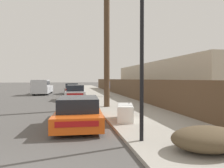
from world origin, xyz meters
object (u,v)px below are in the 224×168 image
(parked_sports_car_red, at_px, (79,112))
(utility_pole, at_px, (107,36))
(pedestrian, at_px, (108,87))
(discarded_fridge, at_px, (125,112))
(brush_pile, at_px, (207,139))
(pickup_truck, at_px, (42,87))
(car_parked_far, at_px, (72,89))
(car_parked_mid, at_px, (76,93))
(street_lamp, at_px, (142,44))

(parked_sports_car_red, distance_m, utility_pole, 6.53)
(parked_sports_car_red, xyz_separation_m, pedestrian, (3.62, 12.35, 0.49))
(discarded_fridge, height_order, brush_pile, discarded_fridge)
(parked_sports_car_red, relative_size, pickup_truck, 0.86)
(utility_pole, bearing_deg, brush_pile, -82.82)
(brush_pile, bearing_deg, discarded_fridge, 104.05)
(parked_sports_car_red, bearing_deg, car_parked_far, 94.31)
(car_parked_mid, distance_m, brush_pile, 15.11)
(street_lamp, bearing_deg, pedestrian, 83.09)
(parked_sports_car_red, height_order, car_parked_mid, car_parked_mid)
(pickup_truck, height_order, street_lamp, street_lamp)
(street_lamp, xyz_separation_m, brush_pile, (1.37, -1.16, -2.61))
(car_parked_far, relative_size, utility_pole, 0.49)
(discarded_fridge, xyz_separation_m, street_lamp, (-0.32, -3.01, 2.58))
(utility_pole, bearing_deg, street_lamp, -92.13)
(street_lamp, bearing_deg, car_parked_mid, 96.88)
(car_parked_far, relative_size, street_lamp, 0.91)
(pedestrian, bearing_deg, parked_sports_car_red, -106.34)
(car_parked_far, xyz_separation_m, pickup_truck, (-3.75, -0.47, 0.27))
(pedestrian, bearing_deg, brush_pile, -91.72)
(car_parked_far, bearing_deg, car_parked_mid, -85.29)
(parked_sports_car_red, distance_m, car_parked_mid, 10.63)
(street_lamp, relative_size, brush_pile, 2.64)
(car_parked_far, bearing_deg, discarded_fridge, -80.32)
(discarded_fridge, xyz_separation_m, parked_sports_car_red, (-2.08, 0.01, 0.10))
(parked_sports_car_red, height_order, pedestrian, pedestrian)
(discarded_fridge, relative_size, pedestrian, 0.93)
(discarded_fridge, height_order, street_lamp, street_lamp)
(car_parked_mid, relative_size, pickup_truck, 0.80)
(discarded_fridge, height_order, parked_sports_car_red, parked_sports_car_red)
(car_parked_mid, xyz_separation_m, car_parked_far, (-0.27, 7.69, 0.00))
(street_lamp, xyz_separation_m, pedestrian, (1.86, 15.37, -1.99))
(parked_sports_car_red, xyz_separation_m, car_parked_mid, (0.11, 10.63, 0.10))
(pickup_truck, distance_m, utility_pole, 15.15)
(car_parked_mid, distance_m, car_parked_far, 7.69)
(pickup_truck, distance_m, brush_pile, 23.12)
(discarded_fridge, xyz_separation_m, utility_pole, (-0.05, 4.48, 4.40))
(car_parked_mid, bearing_deg, brush_pile, -76.06)
(car_parked_mid, xyz_separation_m, pedestrian, (3.51, 1.72, 0.40))
(brush_pile, bearing_deg, street_lamp, 139.76)
(discarded_fridge, distance_m, pickup_truck, 18.84)
(street_lamp, distance_m, brush_pile, 3.17)
(car_parked_far, xyz_separation_m, utility_pole, (2.19, -13.84, 4.20))
(car_parked_far, relative_size, pedestrian, 2.55)
(parked_sports_car_red, height_order, pickup_truck, pickup_truck)
(car_parked_far, bearing_deg, pickup_truck, -170.11)
(parked_sports_car_red, xyz_separation_m, street_lamp, (1.76, -3.02, 2.48))
(car_parked_far, height_order, utility_pole, utility_pole)
(brush_pile, bearing_deg, car_parked_far, 98.30)
(car_parked_mid, height_order, brush_pile, car_parked_mid)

